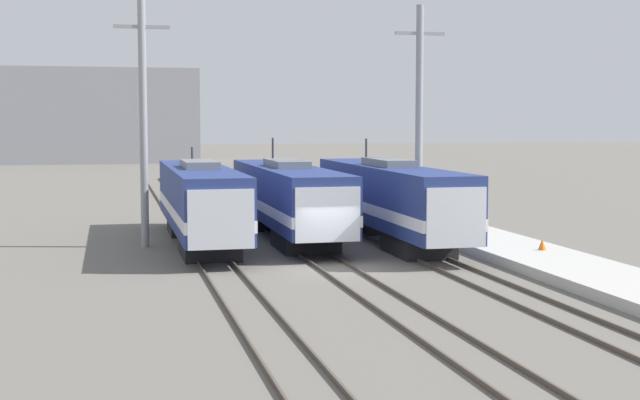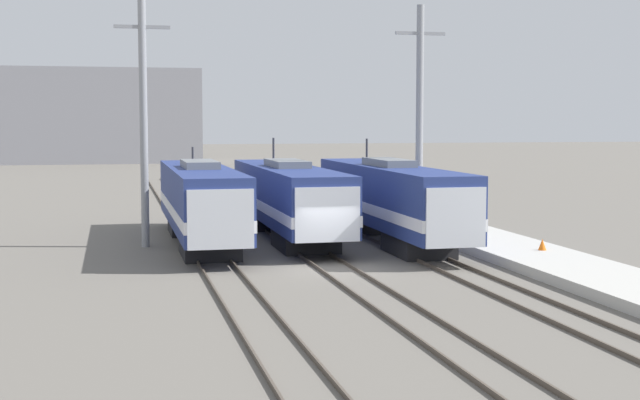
% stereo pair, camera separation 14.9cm
% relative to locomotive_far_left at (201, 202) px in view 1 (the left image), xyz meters
% --- Properties ---
extents(ground_plane, '(400.00, 400.00, 0.00)m').
position_rel_locomotive_far_left_xyz_m(ground_plane, '(4.67, -8.44, -2.14)').
color(ground_plane, '#666059').
extents(rail_pair_far_left, '(1.51, 120.00, 0.15)m').
position_rel_locomotive_far_left_xyz_m(rail_pair_far_left, '(0.00, -8.44, -2.06)').
color(rail_pair_far_left, '#4C4238').
rests_on(rail_pair_far_left, ground_plane).
extents(rail_pair_center, '(1.51, 120.00, 0.15)m').
position_rel_locomotive_far_left_xyz_m(rail_pair_center, '(4.67, -8.44, -2.06)').
color(rail_pair_center, '#4C4238').
rests_on(rail_pair_center, ground_plane).
extents(rail_pair_far_right, '(1.51, 120.00, 0.15)m').
position_rel_locomotive_far_left_xyz_m(rail_pair_far_right, '(9.34, -8.44, -2.06)').
color(rail_pair_far_right, '#4C4238').
rests_on(rail_pair_far_right, ground_plane).
extents(locomotive_far_left, '(2.96, 17.36, 4.71)m').
position_rel_locomotive_far_left_xyz_m(locomotive_far_left, '(0.00, 0.00, 0.00)').
color(locomotive_far_left, black).
rests_on(locomotive_far_left, ground_plane).
extents(locomotive_center, '(3.12, 18.08, 5.15)m').
position_rel_locomotive_far_left_xyz_m(locomotive_center, '(4.67, 1.43, -0.04)').
color(locomotive_center, black).
rests_on(locomotive_center, ground_plane).
extents(locomotive_far_right, '(2.83, 18.18, 5.14)m').
position_rel_locomotive_far_left_xyz_m(locomotive_far_right, '(9.34, -1.25, 0.02)').
color(locomotive_far_right, black).
rests_on(locomotive_far_right, ground_plane).
extents(catenary_tower_left, '(2.65, 0.38, 11.99)m').
position_rel_locomotive_far_left_xyz_m(catenary_tower_left, '(-2.69, 0.08, 4.03)').
color(catenary_tower_left, gray).
rests_on(catenary_tower_left, ground_plane).
extents(catenary_tower_right, '(2.65, 0.38, 11.99)m').
position_rel_locomotive_far_left_xyz_m(catenary_tower_right, '(11.26, 0.08, 4.03)').
color(catenary_tower_right, gray).
rests_on(catenary_tower_right, ground_plane).
extents(platform, '(4.00, 120.00, 0.42)m').
position_rel_locomotive_far_left_xyz_m(platform, '(13.61, -8.44, -1.93)').
color(platform, '#B7B5AD').
rests_on(platform, ground_plane).
extents(traffic_cone, '(0.36, 0.36, 0.50)m').
position_rel_locomotive_far_left_xyz_m(traffic_cone, '(14.19, -7.93, -1.47)').
color(traffic_cone, orange).
rests_on(traffic_cone, platform).
extents(depot_building, '(31.85, 12.97, 13.64)m').
position_rel_locomotive_far_left_xyz_m(depot_building, '(-7.41, 91.99, 4.68)').
color(depot_building, gray).
rests_on(depot_building, ground_plane).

